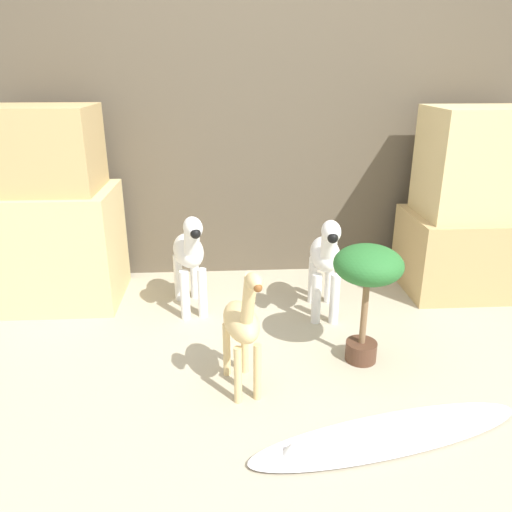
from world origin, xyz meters
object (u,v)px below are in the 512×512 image
Objects in this scene: zebra_left at (189,254)px; potted_palm_front at (368,275)px; giraffe_figurine at (242,324)px; zebra_right at (326,257)px; surfboard at (386,435)px.

zebra_left is 1.05× the size of potted_palm_front.
zebra_left is 0.97× the size of giraffe_figurine.
giraffe_figurine is at bearing -125.65° from zebra_right.
potted_palm_front reaches higher than surfboard.
zebra_left is 0.53× the size of surfboard.
potted_palm_front is at bearing 85.58° from surfboard.
zebra_left is at bearing 125.55° from surfboard.
giraffe_figurine is (-0.48, -0.68, -0.03)m from zebra_right.
zebra_left is 1.03m from potted_palm_front.
zebra_right is 0.83m from giraffe_figurine.
giraffe_figurine reaches higher than zebra_right.
surfboard is at bearing -94.42° from potted_palm_front.
zebra_right is 0.53× the size of surfboard.
giraffe_figurine reaches higher than potted_palm_front.
zebra_left reaches higher than potted_palm_front.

